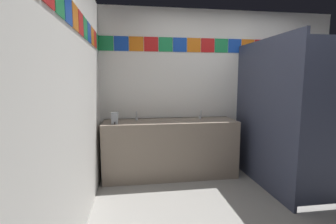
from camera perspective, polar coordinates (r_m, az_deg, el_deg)
name	(u,v)px	position (r m, az deg, el deg)	size (l,w,h in m)	color
ground_plane	(267,214)	(3.05, 21.99, -21.25)	(8.31, 8.31, 0.00)	gray
wall_back	(219,90)	(4.10, 11.81, 4.94)	(3.78, 0.09, 2.52)	white
wall_side	(74,99)	(2.35, -21.08, 2.77)	(0.09, 3.04, 2.52)	white
vanity_counter	(170,148)	(3.71, 0.46, -8.28)	(1.95, 0.57, 0.84)	gray
faucet_left	(137,117)	(3.65, -7.33, -1.14)	(0.04, 0.10, 0.14)	silver
faucet_right	(200,116)	(3.80, 7.55, -0.82)	(0.04, 0.10, 0.14)	silver
soap_dispenser	(115,118)	(3.41, -12.29, -1.43)	(0.09, 0.09, 0.16)	gray
stall_divider	(285,117)	(3.38, 25.62, -0.99)	(0.92, 1.55, 1.97)	#33384C
toilet	(282,155)	(4.16, 25.02, -9.03)	(0.39, 0.49, 0.74)	white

